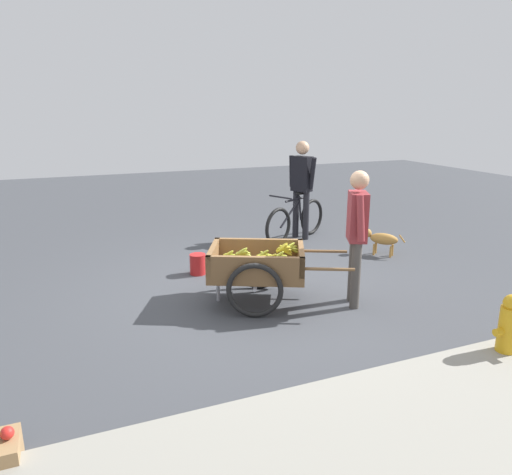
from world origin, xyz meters
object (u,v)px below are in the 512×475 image
at_px(cyclist_person, 302,180).
at_px(plastic_bucket, 198,264).
at_px(bicycle, 296,220).
at_px(dog, 381,239).
at_px(vendor_person, 357,227).
at_px(fire_hydrant, 508,330).
at_px(fruit_cart, 258,267).

distance_m(cyclist_person, plastic_bucket, 2.66).
relative_size(bicycle, dog, 2.74).
relative_size(vendor_person, fire_hydrant, 2.39).
distance_m(vendor_person, fire_hydrant, 1.88).
distance_m(fruit_cart, plastic_bucket, 1.34).
height_order(vendor_person, bicycle, vendor_person).
height_order(fire_hydrant, plastic_bucket, fire_hydrant).
bearing_deg(bicycle, plastic_bucket, 27.62).
relative_size(fruit_cart, fire_hydrant, 2.71).
height_order(cyclist_person, plastic_bucket, cyclist_person).
relative_size(cyclist_person, plastic_bucket, 5.94).
xyz_separation_m(vendor_person, bicycle, (-0.65, -2.82, -0.60)).
relative_size(bicycle, plastic_bucket, 5.20).
height_order(vendor_person, dog, vendor_person).
relative_size(cyclist_person, fire_hydrant, 2.57).
relative_size(cyclist_person, dog, 3.13).
bearing_deg(bicycle, cyclist_person, -152.80).
bearing_deg(dog, fruit_cart, 21.81).
xyz_separation_m(dog, fire_hydrant, (0.97, 3.19, 0.06)).
bearing_deg(bicycle, fire_hydrant, 88.45).
distance_m(fruit_cart, vendor_person, 1.25).
xyz_separation_m(bicycle, plastic_bucket, (2.08, 1.09, -0.21)).
distance_m(dog, plastic_bucket, 2.94).
bearing_deg(fire_hydrant, dog, -106.94).
height_order(bicycle, dog, bicycle).
distance_m(vendor_person, plastic_bucket, 2.39).
height_order(bicycle, cyclist_person, cyclist_person).
height_order(fruit_cart, dog, fruit_cart).
bearing_deg(cyclist_person, dog, 117.26).
distance_m(fire_hydrant, plastic_bucket, 3.95).
xyz_separation_m(vendor_person, cyclist_person, (-0.79, -2.89, 0.09)).
bearing_deg(fire_hydrant, fruit_cart, -54.38).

